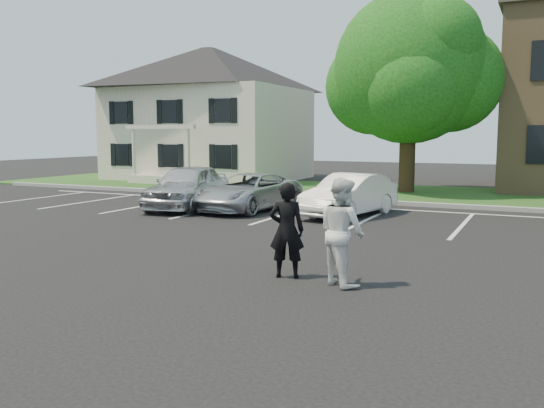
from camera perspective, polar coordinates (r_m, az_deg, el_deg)
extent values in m
plane|color=black|center=(10.74, -2.30, -7.22)|extent=(90.00, 90.00, 0.00)
cube|color=gray|center=(21.92, 12.37, 0.08)|extent=(40.00, 0.30, 0.15)
cube|color=#1D4114|center=(25.82, 14.36, 0.96)|extent=(44.00, 8.00, 0.08)
cube|color=silver|center=(25.66, -22.14, 0.55)|extent=(0.12, 5.20, 0.01)
cube|color=silver|center=(23.68, -17.55, 0.25)|extent=(0.12, 5.20, 0.01)
cube|color=silver|center=(21.88, -12.15, -0.11)|extent=(0.12, 5.20, 0.01)
cube|color=silver|center=(20.31, -5.86, -0.52)|extent=(0.12, 5.20, 0.01)
cube|color=silver|center=(19.03, 1.38, -0.99)|extent=(0.12, 5.20, 0.01)
cube|color=silver|center=(18.09, 9.52, -1.50)|extent=(0.12, 5.20, 0.01)
cube|color=silver|center=(17.55, 18.35, -2.01)|extent=(0.12, 5.20, 0.01)
cube|color=silver|center=(20.39, 15.38, -0.70)|extent=(34.00, 0.12, 0.01)
cube|color=#C0B59F|center=(34.24, -6.15, 6.84)|extent=(10.00, 8.00, 5.20)
pyramid|color=black|center=(34.45, -6.23, 13.17)|extent=(10.30, 8.24, 2.40)
cube|color=#C0B59F|center=(30.74, -10.27, 2.38)|extent=(4.00, 1.60, 0.50)
cylinder|color=#C0B59F|center=(31.23, -13.51, 4.39)|extent=(0.18, 0.18, 2.70)
cylinder|color=#C0B59F|center=(29.22, -8.28, 4.35)|extent=(0.18, 0.18, 2.70)
cube|color=#C0B59F|center=(30.17, -11.05, 7.51)|extent=(4.20, 0.25, 0.20)
cube|color=black|center=(30.90, -10.02, 4.73)|extent=(0.90, 0.06, 1.20)
cube|color=black|center=(30.90, -10.11, 8.99)|extent=(0.90, 0.06, 1.20)
cube|color=black|center=(31.28, -11.00, 4.73)|extent=(0.32, 0.05, 1.25)
cube|color=black|center=(30.53, -9.02, 4.72)|extent=(0.32, 0.05, 1.25)
cube|color=black|center=(26.21, 25.32, 5.33)|extent=(1.30, 0.06, 1.60)
cylinder|color=black|center=(26.32, 13.24, 4.51)|extent=(0.70, 0.70, 3.20)
sphere|color=#13460E|center=(26.46, 13.48, 12.97)|extent=(6.60, 6.60, 6.60)
sphere|color=#13460E|center=(26.81, 17.18, 11.70)|extent=(4.60, 4.60, 4.60)
sphere|color=#13460E|center=(27.18, 10.04, 11.41)|extent=(4.40, 4.40, 4.40)
sphere|color=#13460E|center=(24.83, 13.61, 11.29)|extent=(4.00, 4.00, 4.00)
sphere|color=#13460E|center=(28.17, 12.96, 13.22)|extent=(4.20, 4.20, 4.20)
sphere|color=#13460E|center=(25.47, 15.84, 15.19)|extent=(3.80, 3.80, 3.80)
imported|color=black|center=(10.53, 1.47, -2.60)|extent=(0.75, 0.62, 1.76)
imported|color=white|center=(10.08, 6.94, -2.72)|extent=(1.16, 1.12, 1.89)
imported|color=silver|center=(20.69, -8.36, 1.75)|extent=(2.66, 4.87, 1.57)
imported|color=#B0B3B9|center=(19.99, -2.35, 1.22)|extent=(2.57, 4.79, 1.28)
imported|color=white|center=(18.68, 7.70, 0.88)|extent=(2.29, 4.33, 1.36)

